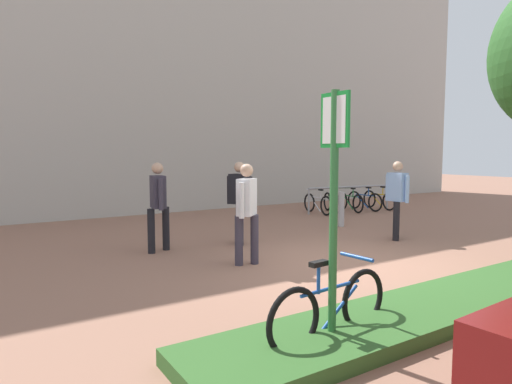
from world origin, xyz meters
name	(u,v)px	position (x,y,z in m)	size (l,w,h in m)	color
ground_plane	(344,264)	(0.00, 0.00, 0.00)	(60.00, 60.00, 0.00)	#936651
building_facade	(163,56)	(0.00, 8.35, 5.00)	(28.00, 1.20, 10.00)	#B2ADA3
planter_strip	(449,303)	(-0.47, -2.30, 0.08)	(7.00, 1.10, 0.16)	#336028
parking_sign_post	(334,182)	(-2.38, -2.30, 1.63)	(0.08, 0.36, 2.49)	#2D7238
bike_at_sign	(331,308)	(-2.30, -2.21, 0.35)	(1.68, 0.42, 0.86)	black
bike_rack_cluster	(349,201)	(4.95, 4.89, 0.35)	(3.19, 1.79, 0.83)	#99999E
bollard_steel	(341,209)	(2.66, 2.87, 0.45)	(0.16, 0.16, 0.90)	#ADADB2
person_shirt_blue	(397,195)	(2.48, 0.95, 0.98)	(0.36, 0.61, 1.72)	black
person_shirt_white	(247,207)	(-1.43, 0.86, 0.98)	(0.49, 0.44, 1.72)	#383342
person_suited_navy	(239,197)	(-0.69, 2.36, 0.98)	(0.39, 0.56, 1.72)	#383342
person_suited_dark	(158,201)	(-2.35, 2.61, 0.98)	(0.48, 0.60, 1.72)	black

